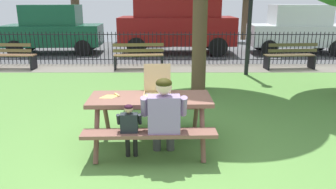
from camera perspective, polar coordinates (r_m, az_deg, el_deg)
ground at (r=6.07m, az=-1.55°, el=-4.64°), size 28.00×11.16×0.02m
cobblestone_walkway at (r=10.77m, az=-0.81°, el=4.63°), size 28.00×1.40×0.01m
street_asphalt at (r=14.63m, az=-0.56°, el=7.68°), size 28.00×6.43×0.01m
picnic_table_foreground at (r=4.87m, az=-2.99°, el=-2.39°), size 1.84×1.53×0.79m
pizza_box_open at (r=4.84m, az=-1.75°, el=0.73°), size 0.42×0.47×0.46m
pizza_slice_on_table at (r=4.92m, az=-9.81°, el=-0.23°), size 0.30×0.27×0.02m
adult_at_table at (r=4.38m, az=-0.60°, el=-3.71°), size 0.62×0.60×1.19m
child_at_table at (r=4.42m, az=-6.58°, el=-5.62°), size 0.33×0.32×0.85m
iron_fence_streetside at (r=11.37m, az=-0.77°, el=8.16°), size 19.64×0.03×1.12m
park_bench_left at (r=11.74m, az=-25.87°, el=6.06°), size 1.62×0.53×0.85m
park_bench_center at (r=10.60m, az=-5.03°, el=6.69°), size 1.63×0.59×0.85m
park_bench_right at (r=11.27m, az=20.73°, el=6.28°), size 1.63×0.60×0.85m
parked_car_left at (r=14.58m, az=-19.29°, el=10.79°), size 3.98×1.99×1.98m
parked_car_center at (r=13.76m, az=1.72°, el=12.63°), size 4.71×2.09×2.46m
parked_car_right at (r=14.80m, az=21.89°, el=10.60°), size 3.97×1.97×1.98m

